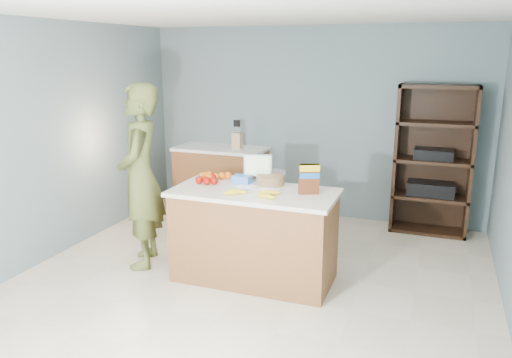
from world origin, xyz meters
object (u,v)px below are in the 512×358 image
(tv, at_px, (258,166))
(cereal_box, at_px, (309,177))
(person, at_px, (141,177))
(shelving_unit, at_px, (433,163))
(counter_peninsula, at_px, (254,239))

(tv, bearing_deg, cereal_box, -22.83)
(person, distance_m, tv, 1.20)
(shelving_unit, height_order, tv, shelving_unit)
(shelving_unit, height_order, cereal_box, shelving_unit)
(counter_peninsula, distance_m, tv, 0.72)
(shelving_unit, xyz_separation_m, person, (-2.76, -2.10, 0.07))
(shelving_unit, distance_m, cereal_box, 2.24)
(counter_peninsula, relative_size, cereal_box, 5.64)
(shelving_unit, xyz_separation_m, tv, (-1.63, -1.73, 0.19))
(counter_peninsula, bearing_deg, shelving_unit, 52.89)
(counter_peninsula, bearing_deg, cereal_box, 7.77)
(counter_peninsula, xyz_separation_m, person, (-1.21, -0.05, 0.52))
(person, bearing_deg, shelving_unit, 103.38)
(person, bearing_deg, tv, 84.01)
(tv, bearing_deg, person, -162.17)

